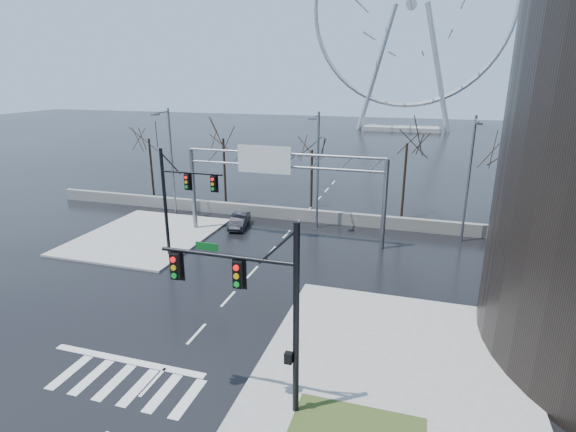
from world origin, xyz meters
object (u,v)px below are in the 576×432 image
at_px(signal_mast_near, 261,299).
at_px(ferris_wheel, 411,13).
at_px(signal_mast_far, 178,194).
at_px(sign_gantry, 278,176).
at_px(car, 239,221).

relative_size(signal_mast_near, ferris_wheel, 0.16).
bearing_deg(signal_mast_far, sign_gantry, 47.53).
height_order(signal_mast_far, ferris_wheel, ferris_wheel).
xyz_separation_m(signal_mast_far, car, (1.35, 7.55, -4.21)).
relative_size(signal_mast_far, car, 2.12).
xyz_separation_m(signal_mast_far, sign_gantry, (5.49, 6.00, 0.35)).
relative_size(signal_mast_near, sign_gantry, 0.49).
bearing_deg(ferris_wheel, signal_mast_near, -89.92).
xyz_separation_m(sign_gantry, car, (-4.15, 1.55, -4.56)).
distance_m(sign_gantry, ferris_wheel, 82.91).
relative_size(signal_mast_near, signal_mast_far, 1.00).
distance_m(signal_mast_near, signal_mast_far, 17.03).
relative_size(ferris_wheel, car, 13.51).
height_order(ferris_wheel, car, ferris_wheel).
distance_m(sign_gantry, car, 6.36).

